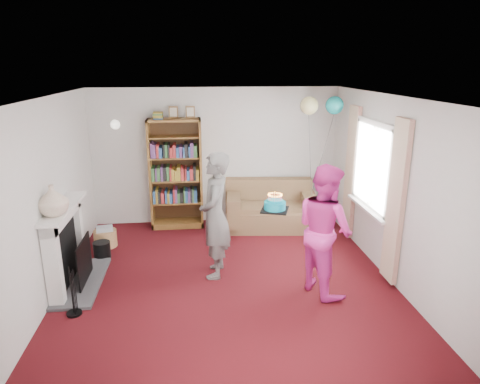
{
  "coord_description": "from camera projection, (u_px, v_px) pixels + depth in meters",
  "views": [
    {
      "loc": [
        -0.41,
        -5.27,
        2.89
      ],
      "look_at": [
        0.24,
        0.6,
        1.12
      ],
      "focal_mm": 32.0,
      "sensor_mm": 36.0,
      "label": 1
    }
  ],
  "objects": [
    {
      "name": "balloons",
      "position": [
        322.0,
        105.0,
        7.2
      ],
      "size": [
        0.75,
        0.31,
        1.72
      ],
      "color": "#3F3F3F",
      "rests_on": "ground"
    },
    {
      "name": "person_magenta",
      "position": [
        325.0,
        229.0,
        5.48
      ],
      "size": [
        0.9,
        1.01,
        1.71
      ],
      "primitive_type": "imported",
      "rotation": [
        0.0,
        0.0,
        1.93
      ],
      "color": "#D32A8D",
      "rests_on": "ground"
    },
    {
      "name": "ceiling",
      "position": [
        226.0,
        97.0,
        5.17
      ],
      "size": [
        4.5,
        5.0,
        0.01
      ],
      "primitive_type": "cube",
      "color": "white",
      "rests_on": "wall_back"
    },
    {
      "name": "fireplace",
      "position": [
        71.0,
        250.0,
        5.71
      ],
      "size": [
        0.55,
        1.8,
        1.12
      ],
      "color": "#3F3F42",
      "rests_on": "ground"
    },
    {
      "name": "wall_back",
      "position": [
        216.0,
        156.0,
        7.92
      ],
      "size": [
        4.5,
        0.02,
        2.5
      ],
      "primitive_type": "cube",
      "color": "silver",
      "rests_on": "ground"
    },
    {
      "name": "mantel_vase",
      "position": [
        53.0,
        200.0,
        5.15
      ],
      "size": [
        0.43,
        0.43,
        0.38
      ],
      "primitive_type": "imported",
      "rotation": [
        0.0,
        0.0,
        0.22
      ],
      "color": "beige",
      "rests_on": "fireplace"
    },
    {
      "name": "window_bay",
      "position": [
        371.0,
        182.0,
        6.35
      ],
      "size": [
        0.14,
        2.02,
        2.2
      ],
      "color": "white",
      "rests_on": "ground"
    },
    {
      "name": "wall_right",
      "position": [
        393.0,
        191.0,
        5.77
      ],
      "size": [
        0.02,
        5.0,
        2.5
      ],
      "primitive_type": "cube",
      "color": "silver",
      "rests_on": "ground"
    },
    {
      "name": "wicker_basket",
      "position": [
        105.0,
        238.0,
        7.03
      ],
      "size": [
        0.37,
        0.37,
        0.34
      ],
      "rotation": [
        0.0,
        0.0,
        0.22
      ],
      "color": "#A77C4E",
      "rests_on": "ground"
    },
    {
      "name": "ground",
      "position": [
        228.0,
        282.0,
        5.89
      ],
      "size": [
        5.0,
        5.0,
        0.0
      ],
      "primitive_type": "plane",
      "color": "#330807",
      "rests_on": "ground"
    },
    {
      "name": "wall_sconce",
      "position": [
        115.0,
        125.0,
        7.42
      ],
      "size": [
        0.16,
        0.23,
        0.16
      ],
      "color": "gold",
      "rests_on": "ground"
    },
    {
      "name": "birthday_cake",
      "position": [
        275.0,
        206.0,
        5.54
      ],
      "size": [
        0.34,
        0.34,
        0.22
      ],
      "rotation": [
        0.0,
        0.0,
        -0.32
      ],
      "color": "black",
      "rests_on": "ground"
    },
    {
      "name": "bookcase",
      "position": [
        176.0,
        175.0,
        7.73
      ],
      "size": [
        0.94,
        0.42,
        2.19
      ],
      "color": "#472B14",
      "rests_on": "ground"
    },
    {
      "name": "person_striped",
      "position": [
        215.0,
        216.0,
        5.89
      ],
      "size": [
        0.51,
        0.7,
        1.77
      ],
      "primitive_type": "imported",
      "rotation": [
        0.0,
        0.0,
        -1.71
      ],
      "color": "black",
      "rests_on": "ground"
    },
    {
      "name": "sofa",
      "position": [
        270.0,
        209.0,
        7.87
      ],
      "size": [
        1.61,
        0.85,
        0.85
      ],
      "rotation": [
        0.0,
        0.0,
        -0.1
      ],
      "color": "brown",
      "rests_on": "ground"
    },
    {
      "name": "wall_left",
      "position": [
        45.0,
        202.0,
        5.3
      ],
      "size": [
        0.02,
        5.0,
        2.5
      ],
      "primitive_type": "cube",
      "color": "silver",
      "rests_on": "ground"
    }
  ]
}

